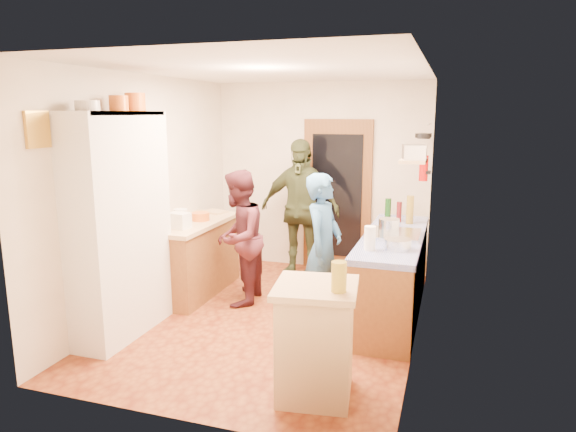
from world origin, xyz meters
The scene contains 44 objects.
floor centered at (0.00, 0.00, -0.01)m, with size 3.00×4.00×0.02m, color brown.
ceiling centered at (0.00, 0.00, 2.61)m, with size 3.00×4.00×0.02m, color silver.
wall_back centered at (0.00, 2.01, 1.30)m, with size 3.00×0.02×2.60m, color silver.
wall_front centered at (0.00, -2.01, 1.30)m, with size 3.00×0.02×2.60m, color silver.
wall_left centered at (-1.51, 0.00, 1.30)m, with size 0.02×4.00×2.60m, color silver.
wall_right centered at (1.51, 0.00, 1.30)m, with size 0.02×4.00×2.60m, color silver.
door_frame centered at (0.25, 1.97, 1.05)m, with size 0.95×0.06×2.10m, color brown.
door_glass centered at (0.25, 1.94, 1.05)m, with size 0.70×0.02×1.70m, color black.
hutch_body centered at (-1.30, -0.80, 1.10)m, with size 0.40×1.20×2.20m, color silver.
hutch_top_shelf centered at (-1.30, -0.80, 2.18)m, with size 0.40×1.14×0.04m, color silver.
plate_stack centered at (-1.30, -1.15, 2.24)m, with size 0.21×0.21×0.09m, color white.
orange_pot_a centered at (-1.30, -0.70, 2.27)m, with size 0.18×0.18×0.14m, color orange.
orange_pot_b centered at (-1.30, -0.43, 2.29)m, with size 0.20×0.20×0.18m, color orange.
left_counter_base centered at (-1.20, 0.45, 0.42)m, with size 0.60×1.40×0.85m, color brown.
left_counter_top centered at (-1.20, 0.45, 0.88)m, with size 0.64×1.44×0.05m, color tan.
toaster centered at (-1.15, 0.07, 0.99)m, with size 0.24×0.16×0.18m, color white.
kettle centered at (-1.25, 0.28, 0.99)m, with size 0.16×0.16×0.18m, color white.
orange_bowl centered at (-1.12, 0.53, 0.95)m, with size 0.21×0.21×0.10m, color orange.
chopping_board centered at (-1.18, 1.04, 0.91)m, with size 0.30×0.22×0.03m, color tan.
right_counter_base centered at (1.20, 0.50, 0.42)m, with size 0.60×2.20×0.84m, color brown.
right_counter_top centered at (1.20, 0.50, 0.87)m, with size 0.62×2.22×0.06m, color #1828A7.
hob centered at (1.20, 0.43, 0.92)m, with size 0.55×0.58×0.04m, color silver.
pot_on_hob centered at (1.15, 0.44, 1.01)m, with size 0.22×0.22×0.14m, color silver.
bottle_a centered at (1.05, 1.15, 1.04)m, with size 0.07×0.07×0.28m, color #143F14.
bottle_b centered at (1.18, 1.17, 1.02)m, with size 0.06×0.06×0.25m, color #591419.
bottle_c centered at (1.31, 1.11, 1.07)m, with size 0.08×0.08×0.33m, color olive.
paper_towel centered at (1.05, -0.22, 1.02)m, with size 0.11×0.11×0.23m, color white.
mixing_bowl centered at (1.30, -0.10, 0.95)m, with size 0.26×0.26×0.10m, color silver.
island_base centered at (0.83, -1.37, 0.43)m, with size 0.55×0.55×0.86m, color tan.
island_top centered at (0.83, -1.37, 0.89)m, with size 0.62×0.62×0.05m, color tan.
cutting_board centered at (0.77, -1.33, 0.90)m, with size 0.35×0.28×0.02m, color white.
oil_jar centered at (1.02, -1.47, 1.02)m, with size 0.11×0.11×0.22m, color #AD9E2D.
pan_rail centered at (1.46, 1.52, 2.05)m, with size 0.02×0.02×0.65m, color silver.
pan_hang_a centered at (1.40, 1.35, 1.92)m, with size 0.18×0.18×0.05m, color black.
pan_hang_b centered at (1.40, 1.55, 1.90)m, with size 0.16×0.16×0.05m, color black.
pan_hang_c centered at (1.40, 1.75, 1.91)m, with size 0.17×0.17×0.05m, color black.
wall_shelf centered at (1.37, 0.45, 1.70)m, with size 0.26×0.42×0.03m, color tan.
radio centered at (1.37, 0.45, 1.79)m, with size 0.22×0.30×0.15m, color silver.
ext_bracket centered at (1.47, 1.70, 1.45)m, with size 0.06×0.10×0.04m, color black.
fire_extinguisher centered at (1.41, 1.70, 1.50)m, with size 0.11×0.11×0.32m, color red.
picture_frame centered at (-1.48, -1.55, 2.05)m, with size 0.03×0.25×0.30m, color gold.
person_hob centered at (0.54, 0.11, 0.79)m, with size 0.58×0.38×1.58m, color #34639B.
person_left centered at (-0.50, 0.34, 0.78)m, with size 0.76×0.59×1.56m, color #481D25.
person_back centered at (-0.13, 1.46, 0.93)m, with size 1.09×0.45×1.86m, color #323A20.
Camera 1 is at (1.76, -4.95, 2.18)m, focal length 32.00 mm.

